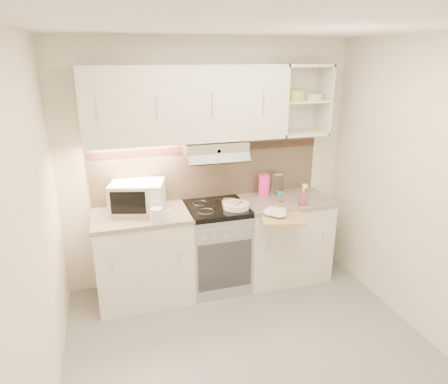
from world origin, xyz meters
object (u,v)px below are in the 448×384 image
Objects in this scene: pink_pitcher at (264,185)px; cutting_board at (283,218)px; watering_can at (157,214)px; plate_stack at (236,206)px; glass_jar at (277,183)px; electric_range at (217,246)px; microwave at (138,196)px; spray_bottle at (303,196)px.

cutting_board is at bearing -105.61° from pink_pitcher.
plate_stack is at bearing 13.44° from watering_can.
cutting_board is at bearing -108.78° from glass_jar.
plate_stack is 0.65× the size of cutting_board.
microwave is (-0.76, 0.12, 0.59)m from electric_range.
spray_bottle reaches higher than pink_pitcher.
microwave reaches higher than electric_range.
microwave is 2.47× the size of pink_pitcher.
microwave is 0.37m from watering_can.
spray_bottle is at bearing 3.46° from microwave.
microwave is at bearing 171.32° from electric_range.
pink_pitcher is (1.19, 0.37, 0.05)m from watering_can.
pink_pitcher is (1.33, 0.04, -0.02)m from microwave.
microwave is at bearing 118.06° from watering_can.
glass_jar reaches higher than spray_bottle.
pink_pitcher is at bearing 33.32° from plate_stack.
glass_jar reaches higher than watering_can.
microwave reaches higher than spray_bottle.
plate_stack is 0.47m from cutting_board.
plate_stack is 1.10× the size of pink_pitcher.
microwave reaches higher than pink_pitcher.
cutting_board is (1.29, -0.52, -0.17)m from microwave.
electric_range is 1.56× the size of microwave.
watering_can is 0.80m from plate_stack.
plate_stack is at bearing -158.88° from pink_pitcher.
microwave is at bearing -177.85° from glass_jar.
pink_pitcher reaches higher than plate_stack.
cutting_board is at bearing -39.17° from plate_stack.
cutting_board is (-0.03, -0.56, -0.15)m from pink_pitcher.
watering_can is (-0.62, -0.22, 0.52)m from electric_range.
plate_stack is 0.49m from pink_pitcher.
plate_stack is 1.06× the size of glass_jar.
glass_jar is 0.41m from spray_bottle.
spray_bottle is (1.60, -0.34, -0.05)m from microwave.
electric_range is 0.84m from watering_can.
cutting_board is (1.15, -0.19, -0.10)m from watering_can.
spray_bottle reaches higher than watering_can.
glass_jar is 0.61× the size of cutting_board.
cutting_board is (0.53, -0.41, 0.42)m from electric_range.
glass_jar reaches higher than cutting_board.
glass_jar is (0.16, 0.02, 0.01)m from pink_pitcher.
spray_bottle reaches higher than cutting_board.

